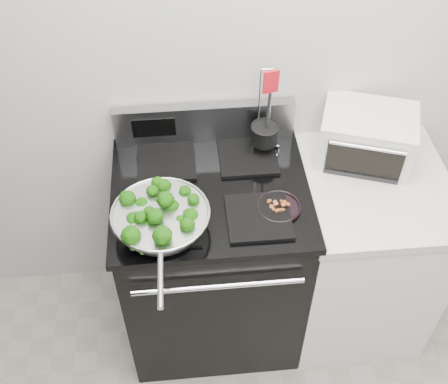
{
  "coord_description": "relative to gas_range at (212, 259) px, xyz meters",
  "views": [
    {
      "loc": [
        -0.39,
        -0.13,
        2.55
      ],
      "look_at": [
        -0.25,
        1.36,
        0.98
      ],
      "focal_mm": 45.0,
      "sensor_mm": 36.0,
      "label": 1
    }
  ],
  "objects": [
    {
      "name": "utensil_holder",
      "position": [
        0.24,
        0.2,
        0.53
      ],
      "size": [
        0.13,
        0.13,
        0.41
      ],
      "rotation": [
        0.0,
        0.0,
        0.2
      ],
      "color": "silver",
      "rests_on": "gas_range"
    },
    {
      "name": "gas_range",
      "position": [
        0.0,
        0.0,
        0.0
      ],
      "size": [
        0.79,
        0.69,
        1.13
      ],
      "color": "black",
      "rests_on": "floor"
    },
    {
      "name": "back_wall",
      "position": [
        0.3,
        0.34,
        0.86
      ],
      "size": [
        4.0,
        0.02,
        2.7
      ],
      "primitive_type": "cube",
      "color": "silver",
      "rests_on": "ground"
    },
    {
      "name": "toaster_oven",
      "position": [
        0.67,
        0.16,
        0.54
      ],
      "size": [
        0.45,
        0.39,
        0.22
      ],
      "rotation": [
        0.0,
        0.0,
        -0.33
      ],
      "color": "white",
      "rests_on": "counter"
    },
    {
      "name": "skillet",
      "position": [
        -0.19,
        -0.19,
        0.52
      ],
      "size": [
        0.37,
        0.58,
        0.08
      ],
      "rotation": [
        0.0,
        0.0,
        -0.01
      ],
      "color": "silver",
      "rests_on": "gas_range"
    },
    {
      "name": "bacon_plate",
      "position": [
        0.25,
        -0.13,
        0.48
      ],
      "size": [
        0.17,
        0.17,
        0.04
      ],
      "rotation": [
        0.0,
        0.0,
        0.38
      ],
      "color": "black",
      "rests_on": "gas_range"
    },
    {
      "name": "broccoli_pile",
      "position": [
        -0.19,
        -0.19,
        0.54
      ],
      "size": [
        0.29,
        0.29,
        0.1
      ],
      "primitive_type": null,
      "color": "black",
      "rests_on": "skillet"
    },
    {
      "name": "counter",
      "position": [
        0.68,
        -0.0,
        -0.03
      ],
      "size": [
        0.62,
        0.68,
        0.92
      ],
      "color": "white",
      "rests_on": "floor"
    }
  ]
}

